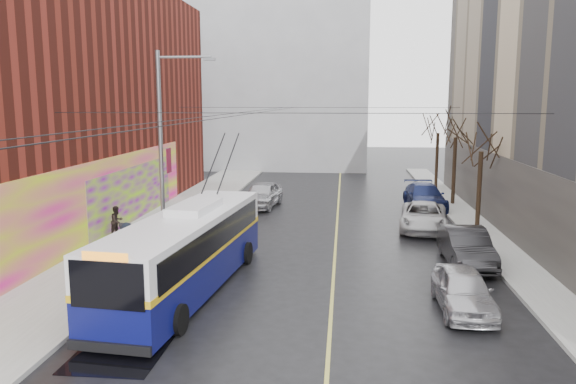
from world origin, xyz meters
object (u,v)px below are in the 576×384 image
object	(u,v)px
streetlight_pole	(164,146)
parked_car_b	(466,247)
following_car	(262,194)
parked_car_a	(463,290)
parked_car_c	(424,217)
parked_car_d	(425,196)
trolleybus	(187,250)
pedestrian_c	(127,241)
tree_near	(482,137)
pedestrian_a	(124,241)
pedestrian_b	(117,221)
tree_mid	(456,125)
tree_far	(438,123)

from	to	relation	value
streetlight_pole	parked_car_b	bearing A→B (deg)	-3.49
streetlight_pole	following_car	bearing A→B (deg)	76.40
parked_car_a	parked_car_c	xyz separation A→B (m)	(0.32, 11.80, 0.02)
parked_car_d	following_car	world-z (taller)	following_car
trolleybus	pedestrian_c	distance (m)	4.70
parked_car_c	parked_car_d	distance (m)	6.13
tree_near	pedestrian_c	distance (m)	18.54
parked_car_a	following_car	size ratio (longest dim) A/B	0.86
following_car	pedestrian_a	xyz separation A→B (m)	(-4.04, -13.06, 0.12)
streetlight_pole	pedestrian_b	bearing A→B (deg)	147.71
tree_near	tree_mid	world-z (taller)	tree_mid
parked_car_b	following_car	xyz separation A→B (m)	(-10.42, 12.05, 0.04)
pedestrian_c	following_car	bearing A→B (deg)	-57.64
tree_far	streetlight_pole	bearing A→B (deg)	-127.12
tree_near	tree_mid	bearing A→B (deg)	90.00
tree_near	trolleybus	distance (m)	17.28
streetlight_pole	tree_mid	size ratio (longest dim) A/B	1.35
tree_near	parked_car_d	world-z (taller)	tree_near
trolleybus	parked_car_b	world-z (taller)	trolleybus
tree_near	pedestrian_b	world-z (taller)	tree_near
streetlight_pole	following_car	xyz separation A→B (m)	(2.72, 11.25, -4.02)
parked_car_d	pedestrian_b	size ratio (longest dim) A/B	3.55
trolleybus	following_car	bearing A→B (deg)	94.42
following_car	pedestrian_b	bearing A→B (deg)	-115.54
parked_car_b	following_car	distance (m)	15.93
following_car	parked_car_c	bearing A→B (deg)	-23.09
parked_car_d	tree_far	bearing A→B (deg)	73.77
parked_car_a	parked_car_c	bearing A→B (deg)	88.19
tree_mid	pedestrian_b	size ratio (longest dim) A/B	4.37
tree_far	parked_car_b	world-z (taller)	tree_far
parked_car_a	streetlight_pole	bearing A→B (deg)	152.49
tree_far	trolleybus	bearing A→B (deg)	-116.94
streetlight_pole	parked_car_c	distance (m)	14.11
pedestrian_a	parked_car_c	bearing A→B (deg)	-52.80
parked_car_b	pedestrian_c	distance (m)	14.29
parked_car_c	following_car	bearing A→B (deg)	157.20
tree_mid	trolleybus	size ratio (longest dim) A/B	0.58
tree_mid	pedestrian_b	world-z (taller)	tree_mid
tree_near	pedestrian_a	bearing A→B (deg)	-154.60
trolleybus	following_car	xyz separation A→B (m)	(0.35, 16.36, -0.68)
trolleybus	pedestrian_b	xyz separation A→B (m)	(-5.60, 7.15, -0.59)
trolleybus	parked_car_d	xyz separation A→B (m)	(10.77, 16.84, -0.72)
tree_near	parked_car_a	distance (m)	13.26
tree_far	parked_car_a	xyz separation A→B (m)	(-3.20, -26.14, -4.43)
pedestrian_a	trolleybus	bearing A→B (deg)	-123.38
parked_car_b	pedestrian_b	xyz separation A→B (m)	(-16.37, 2.84, 0.13)
trolleybus	streetlight_pole	bearing A→B (deg)	120.54
parked_car_a	pedestrian_a	size ratio (longest dim) A/B	2.64
pedestrian_c	streetlight_pole	bearing A→B (deg)	-70.44
parked_car_d	streetlight_pole	bearing A→B (deg)	-140.90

